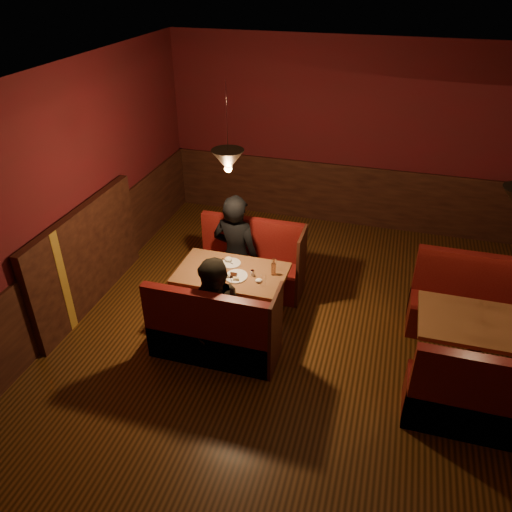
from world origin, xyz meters
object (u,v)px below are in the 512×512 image
(main_bench_near, at_px, (213,336))
(diner_a, at_px, (235,233))
(second_table, at_px, (479,336))
(second_bench_near, at_px, (484,406))
(diner_b, at_px, (217,296))
(second_bench_far, at_px, (472,310))
(main_table, at_px, (233,283))
(main_bench_far, at_px, (251,267))

(main_bench_near, relative_size, diner_a, 0.81)
(second_table, xyz_separation_m, diner_a, (-2.87, 0.80, 0.34))
(second_bench_near, bearing_deg, diner_b, 172.95)
(second_bench_near, xyz_separation_m, diner_b, (-2.71, 0.34, 0.46))
(second_bench_far, distance_m, diner_b, 2.98)
(second_bench_far, bearing_deg, second_table, -92.20)
(main_table, distance_m, main_bench_near, 0.76)
(main_table, xyz_separation_m, second_bench_near, (2.75, -0.95, -0.21))
(diner_a, bearing_deg, diner_b, 107.20)
(second_table, bearing_deg, diner_b, -171.27)
(main_table, relative_size, main_bench_far, 0.91)
(main_bench_near, distance_m, diner_b, 0.48)
(diner_a, height_order, diner_b, diner_a)
(second_bench_near, distance_m, diner_b, 2.77)
(main_bench_near, xyz_separation_m, second_bench_near, (2.73, -0.23, 0.01))
(main_table, xyz_separation_m, second_bench_far, (2.75, 0.54, -0.21))
(main_bench_far, height_order, main_bench_near, same)
(main_table, distance_m, diner_b, 0.67)
(main_table, distance_m, second_bench_far, 2.81)
(diner_a, bearing_deg, main_bench_near, 105.43)
(second_table, height_order, second_bench_far, second_bench_far)
(second_bench_far, distance_m, second_bench_near, 1.49)
(main_bench_far, bearing_deg, diner_a, -141.64)
(second_bench_far, bearing_deg, diner_b, -156.84)
(second_table, height_order, diner_b, diner_b)
(main_bench_near, bearing_deg, second_table, 10.84)
(main_table, height_order, main_bench_far, main_bench_far)
(main_bench_far, height_order, diner_a, diner_a)
(second_bench_far, bearing_deg, main_bench_near, -155.17)
(main_bench_far, height_order, second_bench_near, second_bench_near)
(main_table, xyz_separation_m, main_bench_far, (0.01, 0.72, -0.22))
(diner_a, bearing_deg, second_table, 172.65)
(main_table, relative_size, second_table, 1.02)
(second_bench_far, height_order, diner_a, diner_a)
(second_table, distance_m, diner_a, 3.00)
(main_bench_near, relative_size, second_bench_far, 1.02)
(main_bench_near, distance_m, second_table, 2.76)
(main_bench_near, height_order, second_bench_near, second_bench_near)
(second_bench_far, distance_m, diner_a, 2.95)
(second_bench_near, bearing_deg, diner_a, 151.95)
(main_bench_far, xyz_separation_m, second_bench_near, (2.73, -1.68, 0.01))
(diner_b, bearing_deg, second_bench_near, -16.66)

